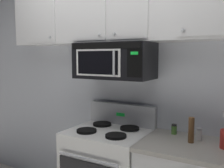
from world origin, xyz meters
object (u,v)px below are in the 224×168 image
object	(u,v)px
over_range_microwave	(115,61)
spice_jar	(174,129)
salt_shaker	(199,134)
pepper_mill	(191,130)

from	to	relation	value
over_range_microwave	spice_jar	bearing A→B (deg)	8.70
over_range_microwave	spice_jar	size ratio (longest dim) A/B	8.13
salt_shaker	spice_jar	distance (m)	0.24
salt_shaker	pepper_mill	bearing A→B (deg)	-114.77
salt_shaker	spice_jar	bearing A→B (deg)	165.14
over_range_microwave	spice_jar	world-z (taller)	over_range_microwave
over_range_microwave	pepper_mill	distance (m)	0.96
over_range_microwave	spice_jar	xyz separation A→B (m)	(0.58, 0.09, -0.63)
spice_jar	pepper_mill	bearing A→B (deg)	-40.21
salt_shaker	spice_jar	world-z (taller)	salt_shaker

